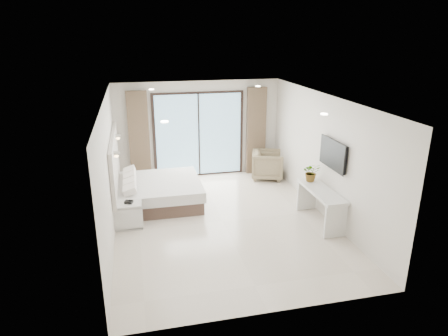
{
  "coord_description": "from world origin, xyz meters",
  "views": [
    {
      "loc": [
        -1.74,
        -7.74,
        3.97
      ],
      "look_at": [
        0.12,
        0.4,
        1.1
      ],
      "focal_mm": 32.0,
      "sensor_mm": 36.0,
      "label": 1
    }
  ],
  "objects": [
    {
      "name": "ground",
      "position": [
        0.0,
        0.0,
        0.0
      ],
      "size": [
        6.2,
        6.2,
        0.0
      ],
      "primitive_type": "plane",
      "color": "beige",
      "rests_on": "ground"
    },
    {
      "name": "room_shell",
      "position": [
        -0.2,
        0.88,
        1.58
      ],
      "size": [
        4.62,
        6.22,
        2.72
      ],
      "color": "silver",
      "rests_on": "ground"
    },
    {
      "name": "bed",
      "position": [
        -1.31,
        1.3,
        0.29
      ],
      "size": [
        1.99,
        1.9,
        0.7
      ],
      "color": "brown",
      "rests_on": "ground"
    },
    {
      "name": "nightstand",
      "position": [
        -2.02,
        0.22,
        0.28
      ],
      "size": [
        0.62,
        0.51,
        0.55
      ],
      "rotation": [
        0.0,
        0.0,
        -0.03
      ],
      "color": "silver",
      "rests_on": "ground"
    },
    {
      "name": "phone",
      "position": [
        -1.98,
        0.18,
        0.58
      ],
      "size": [
        0.2,
        0.18,
        0.05
      ],
      "primitive_type": "cube",
      "rotation": [
        0.0,
        0.0,
        -0.36
      ],
      "color": "black",
      "rests_on": "nightstand"
    },
    {
      "name": "console_desk",
      "position": [
        2.04,
        -0.52,
        0.56
      ],
      "size": [
        0.48,
        1.54,
        0.77
      ],
      "color": "silver",
      "rests_on": "ground"
    },
    {
      "name": "plant",
      "position": [
        2.04,
        0.01,
        0.94
      ],
      "size": [
        0.47,
        0.5,
        0.33
      ],
      "primitive_type": "imported",
      "rotation": [
        0.0,
        0.0,
        -0.22
      ],
      "color": "#33662D",
      "rests_on": "console_desk"
    },
    {
      "name": "armchair",
      "position": [
        1.84,
        2.4,
        0.43
      ],
      "size": [
        1.01,
        1.04,
        0.86
      ],
      "primitive_type": "imported",
      "rotation": [
        0.0,
        0.0,
        1.26
      ],
      "color": "#8F7D5E",
      "rests_on": "ground"
    }
  ]
}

